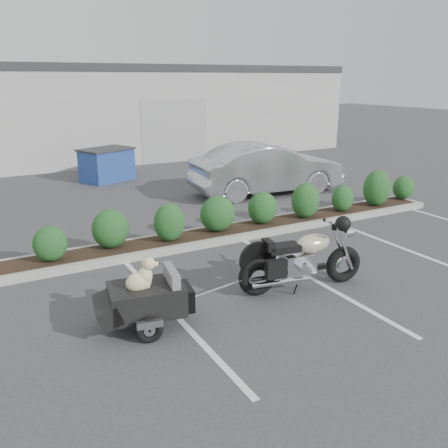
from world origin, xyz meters
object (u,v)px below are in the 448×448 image
sedan (267,169)px  dumpster (107,164)px  pet_trailer (145,298)px  motorcycle (303,260)px

sedan → dumpster: bearing=46.4°
pet_trailer → dumpster: dumpster is taller
pet_trailer → sedan: bearing=54.3°
motorcycle → dumpster: size_ratio=1.12×
pet_trailer → dumpster: (2.35, 10.40, 0.11)m
motorcycle → dumpster: motorcycle is taller
motorcycle → sedan: (3.41, 6.15, 0.25)m
sedan → dumpster: sedan is taller
motorcycle → pet_trailer: size_ratio=1.23×
motorcycle → pet_trailer: (-2.78, 0.03, -0.07)m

